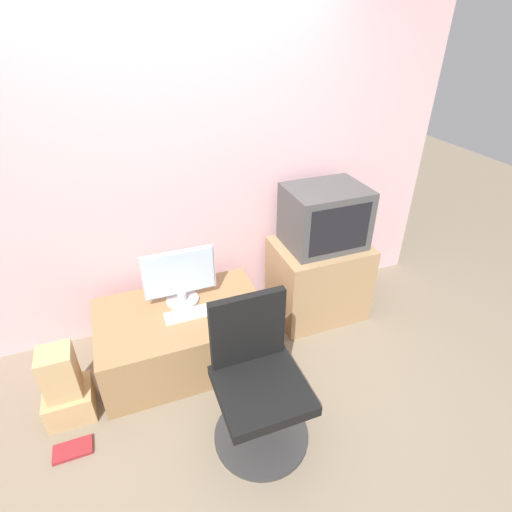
% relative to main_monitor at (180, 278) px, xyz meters
% --- Properties ---
extents(ground_plane, '(12.00, 12.00, 0.00)m').
position_rel_main_monitor_xyz_m(ground_plane, '(0.12, -0.91, -0.66)').
color(ground_plane, '#7F705B').
extents(wall_back, '(4.40, 0.05, 2.60)m').
position_rel_main_monitor_xyz_m(wall_back, '(0.12, 0.41, 0.64)').
color(wall_back, beige).
rests_on(wall_back, ground_plane).
extents(desk, '(1.19, 0.76, 0.45)m').
position_rel_main_monitor_xyz_m(desk, '(-0.04, -0.12, -0.43)').
color(desk, '#937047').
rests_on(desk, ground_plane).
extents(side_stand, '(0.74, 0.57, 0.67)m').
position_rel_main_monitor_xyz_m(side_stand, '(1.16, 0.04, -0.32)').
color(side_stand, '#A37F56').
rests_on(side_stand, ground_plane).
extents(main_monitor, '(0.52, 0.24, 0.43)m').
position_rel_main_monitor_xyz_m(main_monitor, '(0.00, 0.00, 0.00)').
color(main_monitor, '#B2B2B7').
rests_on(main_monitor, desk).
extents(keyboard, '(0.32, 0.13, 0.01)m').
position_rel_main_monitor_xyz_m(keyboard, '(0.00, -0.17, -0.20)').
color(keyboard, white).
rests_on(keyboard, desk).
extents(mouse, '(0.06, 0.04, 0.03)m').
position_rel_main_monitor_xyz_m(mouse, '(0.22, -0.19, -0.19)').
color(mouse, '#4C4C51').
rests_on(mouse, desk).
extents(crt_tv, '(0.60, 0.47, 0.48)m').
position_rel_main_monitor_xyz_m(crt_tv, '(1.17, 0.06, 0.25)').
color(crt_tv, '#474747').
rests_on(crt_tv, side_stand).
extents(office_chair, '(0.59, 0.59, 0.94)m').
position_rel_main_monitor_xyz_m(office_chair, '(0.25, -0.89, -0.26)').
color(office_chair, '#333333').
rests_on(office_chair, ground_plane).
extents(cardboard_box_lower, '(0.29, 0.27, 0.21)m').
position_rel_main_monitor_xyz_m(cardboard_box_lower, '(-0.85, -0.34, -0.55)').
color(cardboard_box_lower, tan).
rests_on(cardboard_box_lower, ground_plane).
extents(cardboard_box_upper, '(0.20, 0.20, 0.34)m').
position_rel_main_monitor_xyz_m(cardboard_box_upper, '(-0.85, -0.34, -0.28)').
color(cardboard_box_upper, tan).
rests_on(cardboard_box_upper, cardboard_box_lower).
extents(book, '(0.23, 0.13, 0.02)m').
position_rel_main_monitor_xyz_m(book, '(-0.85, -0.64, -0.64)').
color(book, maroon).
rests_on(book, ground_plane).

